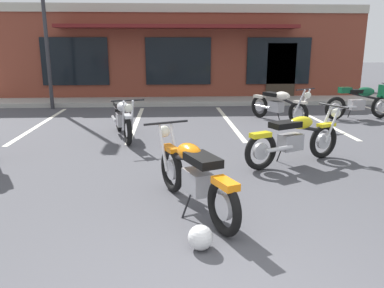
% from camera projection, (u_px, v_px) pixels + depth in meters
% --- Properties ---
extents(ground_plane, '(80.00, 80.00, 0.00)m').
position_uv_depth(ground_plane, '(192.00, 170.00, 6.38)').
color(ground_plane, '#47474C').
extents(sidewalk_kerb, '(22.00, 1.80, 0.14)m').
position_uv_depth(sidewalk_kerb, '(179.00, 101.00, 13.86)').
color(sidewalk_kerb, '#A8A59E').
rests_on(sidewalk_kerb, ground_plane).
extents(brick_storefront_building, '(14.05, 6.89, 3.46)m').
position_uv_depth(brick_storefront_building, '(177.00, 52.00, 16.93)').
color(brick_storefront_building, brown).
rests_on(brick_storefront_building, ground_plane).
extents(painted_stall_lines, '(12.65, 4.80, 0.01)m').
position_uv_depth(painted_stall_lines, '(183.00, 122.00, 10.40)').
color(painted_stall_lines, silver).
rests_on(painted_stall_lines, ground_plane).
extents(motorcycle_foreground_classic, '(1.10, 2.00, 0.98)m').
position_uv_depth(motorcycle_foreground_classic, '(194.00, 175.00, 4.75)').
color(motorcycle_foreground_classic, black).
rests_on(motorcycle_foreground_classic, ground_plane).
extents(motorcycle_red_sportbike, '(0.90, 2.07, 0.98)m').
position_uv_depth(motorcycle_red_sportbike, '(123.00, 117.00, 8.51)').
color(motorcycle_red_sportbike, black).
rests_on(motorcycle_red_sportbike, ground_plane).
extents(motorcycle_black_cruiser, '(2.10, 0.72, 0.98)m').
position_uv_depth(motorcycle_black_cruiser, '(363.00, 100.00, 10.75)').
color(motorcycle_black_cruiser, black).
rests_on(motorcycle_black_cruiser, ground_plane).
extents(motorcycle_blue_standard, '(1.29, 1.90, 0.98)m').
position_uv_depth(motorcycle_blue_standard, '(279.00, 105.00, 10.34)').
color(motorcycle_blue_standard, black).
rests_on(motorcycle_blue_standard, ground_plane).
extents(motorcycle_green_cafe_racer, '(1.96, 1.18, 0.98)m').
position_uv_depth(motorcycle_green_cafe_racer, '(295.00, 138.00, 6.63)').
color(motorcycle_green_cafe_racer, black).
rests_on(motorcycle_green_cafe_racer, ground_plane).
extents(helmet_on_pavement, '(0.26, 0.26, 0.26)m').
position_uv_depth(helmet_on_pavement, '(200.00, 237.00, 3.88)').
color(helmet_on_pavement, silver).
rests_on(helmet_on_pavement, ground_plane).
extents(parking_lot_lamp_post, '(0.24, 0.76, 5.20)m').
position_uv_depth(parking_lot_lamp_post, '(42.00, 0.00, 11.63)').
color(parking_lot_lamp_post, '#2D2D33').
rests_on(parking_lot_lamp_post, ground_plane).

